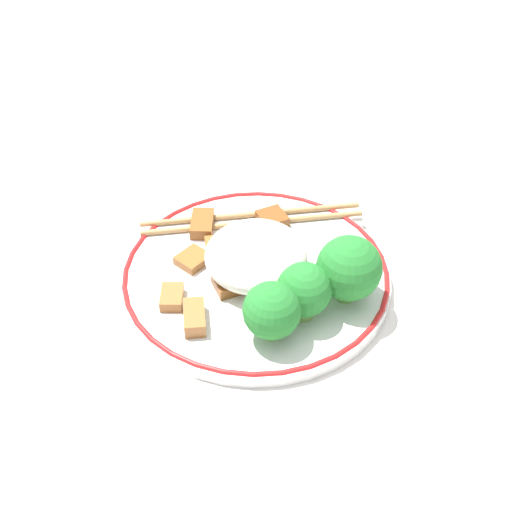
{
  "coord_description": "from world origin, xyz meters",
  "views": [
    {
      "loc": [
        0.1,
        -0.47,
        0.46
      ],
      "look_at": [
        0.0,
        0.0,
        0.03
      ],
      "focal_mm": 50.0,
      "sensor_mm": 36.0,
      "label": 1
    }
  ],
  "objects": [
    {
      "name": "rice_mound",
      "position": [
        -0.0,
        0.0,
        0.03
      ],
      "size": [
        0.09,
        0.1,
        0.04
      ],
      "color": "white",
      "rests_on": "plate"
    },
    {
      "name": "plate",
      "position": [
        0.0,
        0.0,
        0.01
      ],
      "size": [
        0.25,
        0.25,
        0.02
      ],
      "color": "white",
      "rests_on": "ground_plane"
    },
    {
      "name": "broccoli_back_left",
      "position": [
        0.03,
        -0.07,
        0.04
      ],
      "size": [
        0.05,
        0.05,
        0.05
      ],
      "color": "#72AD4C",
      "rests_on": "plate"
    },
    {
      "name": "meat_near_left",
      "position": [
        -0.07,
        0.05,
        0.02
      ],
      "size": [
        0.03,
        0.04,
        0.01
      ],
      "color": "brown",
      "rests_on": "plate"
    },
    {
      "name": "meat_mid_right",
      "position": [
        -0.04,
        -0.07,
        0.02
      ],
      "size": [
        0.03,
        0.04,
        0.01
      ],
      "color": "#9E6633",
      "rests_on": "plate"
    },
    {
      "name": "meat_mid_left",
      "position": [
        -0.06,
        -0.05,
        0.02
      ],
      "size": [
        0.03,
        0.03,
        0.01
      ],
      "color": "#9E6633",
      "rests_on": "plate"
    },
    {
      "name": "meat_near_front",
      "position": [
        -0.04,
        0.02,
        0.02
      ],
      "size": [
        0.03,
        0.04,
        0.01
      ],
      "color": "#995B28",
      "rests_on": "plate"
    },
    {
      "name": "ground_plane",
      "position": [
        0.0,
        0.0,
        0.0
      ],
      "size": [
        3.0,
        3.0,
        0.0
      ],
      "primitive_type": "plane",
      "color": "silver"
    },
    {
      "name": "broccoli_back_right",
      "position": [
        0.09,
        -0.01,
        0.05
      ],
      "size": [
        0.06,
        0.06,
        0.06
      ],
      "color": "#72AD4C",
      "rests_on": "plate"
    },
    {
      "name": "broccoli_back_center",
      "position": [
        0.05,
        -0.04,
        0.04
      ],
      "size": [
        0.05,
        0.05,
        0.05
      ],
      "color": "#72AD4C",
      "rests_on": "plate"
    },
    {
      "name": "meat_on_rice_edge",
      "position": [
        -0.06,
        -0.0,
        0.02
      ],
      "size": [
        0.04,
        0.04,
        0.01
      ],
      "color": "#995B28",
      "rests_on": "plate"
    },
    {
      "name": "chopsticks",
      "position": [
        -0.02,
        0.07,
        0.02
      ],
      "size": [
        0.22,
        0.1,
        0.01
      ],
      "color": "#AD8451",
      "rests_on": "plate"
    },
    {
      "name": "meat_far_scatter",
      "position": [
        -0.0,
        0.08,
        0.02
      ],
      "size": [
        0.04,
        0.04,
        0.01
      ],
      "color": "brown",
      "rests_on": "plate"
    },
    {
      "name": "meat_near_right",
      "position": [
        -0.02,
        -0.02,
        0.02
      ],
      "size": [
        0.04,
        0.04,
        0.01
      ],
      "color": "brown",
      "rests_on": "plate"
    },
    {
      "name": "meat_near_back",
      "position": [
        -0.0,
        0.04,
        0.02
      ],
      "size": [
        0.02,
        0.04,
        0.01
      ],
      "color": "#995B28",
      "rests_on": "plate"
    }
  ]
}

